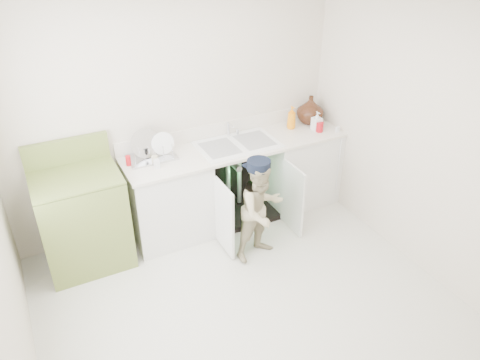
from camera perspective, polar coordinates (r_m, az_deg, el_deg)
name	(u,v)px	position (r m, az deg, el deg)	size (l,w,h in m)	color
ground	(243,298)	(4.37, 0.40, -14.23)	(3.50, 3.50, 0.00)	beige
room_shell	(244,180)	(3.60, 0.48, 0.01)	(6.00, 5.50, 1.26)	beige
counter_run	(240,178)	(5.15, -0.05, 0.19)	(2.44, 1.02, 1.22)	silver
avocado_stove	(83,218)	(4.71, -18.60, -4.45)	(0.78, 0.65, 1.21)	olive
repair_worker	(261,209)	(4.52, 2.61, -3.59)	(0.59, 0.63, 1.08)	tan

